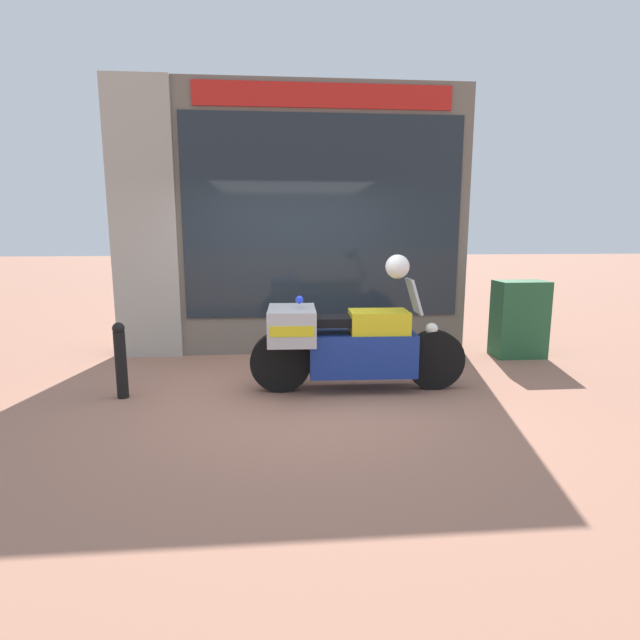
# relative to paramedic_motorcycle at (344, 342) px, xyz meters

# --- Properties ---
(ground_plane) EXTENTS (60.00, 60.00, 0.00)m
(ground_plane) POSITION_rel_paramedic_motorcycle_xyz_m (-0.48, -0.05, -0.56)
(ground_plane) COLOR #9E6B56
(shop_building) EXTENTS (5.05, 0.55, 3.81)m
(shop_building) POSITION_rel_paramedic_motorcycle_xyz_m (-0.87, 1.94, 1.36)
(shop_building) COLOR #6B6056
(shop_building) RESTS_ON ground
(window_display) EXTENTS (3.70, 0.30, 1.79)m
(window_display) POSITION_rel_paramedic_motorcycle_xyz_m (-0.11, 1.97, -0.12)
(window_display) COLOR slate
(window_display) RESTS_ON ground
(paramedic_motorcycle) EXTENTS (2.43, 0.76, 1.27)m
(paramedic_motorcycle) POSITION_rel_paramedic_motorcycle_xyz_m (0.00, 0.00, 0.00)
(paramedic_motorcycle) COLOR black
(paramedic_motorcycle) RESTS_ON ground
(utility_cabinet) EXTENTS (0.70, 0.44, 1.09)m
(utility_cabinet) POSITION_rel_paramedic_motorcycle_xyz_m (2.69, 1.31, -0.01)
(utility_cabinet) COLOR #235633
(utility_cabinet) RESTS_ON ground
(white_helmet) EXTENTS (0.26, 0.26, 0.26)m
(white_helmet) POSITION_rel_paramedic_motorcycle_xyz_m (0.58, -0.02, 0.84)
(white_helmet) COLOR white
(white_helmet) RESTS_ON paramedic_motorcycle
(street_bollard) EXTENTS (0.13, 0.13, 0.83)m
(street_bollard) POSITION_rel_paramedic_motorcycle_xyz_m (-2.43, -0.05, -0.13)
(street_bollard) COLOR black
(street_bollard) RESTS_ON ground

